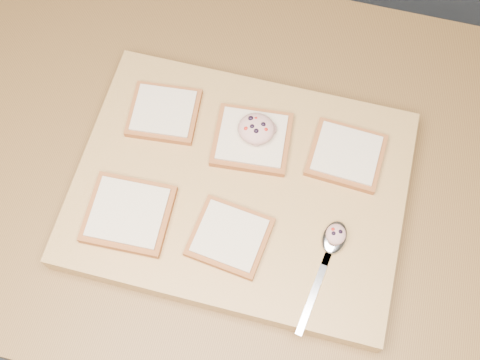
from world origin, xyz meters
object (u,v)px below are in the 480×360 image
object	(u,v)px
spoon	(331,245)
tuna_salad_dollop	(256,129)
bread_far_center	(252,139)
cutting_board	(240,189)

from	to	relation	value
spoon	tuna_salad_dollop	bearing A→B (deg)	135.45
bread_far_center	tuna_salad_dollop	size ratio (longest dim) A/B	2.20
tuna_salad_dollop	spoon	bearing A→B (deg)	-44.55
cutting_board	tuna_salad_dollop	world-z (taller)	tuna_salad_dollop
tuna_salad_dollop	bread_far_center	bearing A→B (deg)	-119.06
cutting_board	bread_far_center	world-z (taller)	bread_far_center
tuna_salad_dollop	spoon	world-z (taller)	tuna_salad_dollop
tuna_salad_dollop	spoon	distance (m)	0.22
bread_far_center	spoon	distance (m)	0.22
bread_far_center	tuna_salad_dollop	world-z (taller)	tuna_salad_dollop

